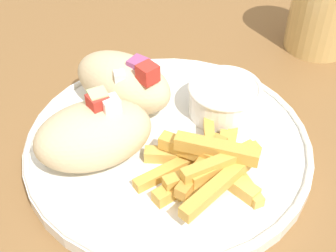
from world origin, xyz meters
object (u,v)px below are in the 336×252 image
pita_sandwich_near (94,134)px  sauce_ramekin (220,96)px  plate (168,145)px  water_glass (323,10)px  fries_pile (209,165)px  pita_sandwich_far (124,82)px

pita_sandwich_near → sauce_ramekin: (0.08, 0.11, -0.01)m
plate → sauce_ramekin: sauce_ramekin is taller
water_glass → sauce_ramekin: bearing=-107.3°
fries_pile → plate: bearing=156.3°
pita_sandwich_far → water_glass: water_glass is taller
pita_sandwich_far → sauce_ramekin: 0.10m
plate → water_glass: (0.09, 0.25, 0.04)m
fries_pile → pita_sandwich_near: bearing=-167.2°
pita_sandwich_near → pita_sandwich_far: same height
pita_sandwich_near → water_glass: size_ratio=1.16×
plate → pita_sandwich_near: bearing=-138.4°
plate → fries_pile: bearing=-23.7°
pita_sandwich_near → sauce_ramekin: size_ratio=1.74×
pita_sandwich_near → sauce_ramekin: pita_sandwich_near is taller
water_glass → fries_pile: bearing=-97.4°
pita_sandwich_near → water_glass: water_glass is taller
plate → pita_sandwich_far: 0.08m
pita_sandwich_near → sauce_ramekin: 0.13m
fries_pile → sauce_ramekin: bearing=105.5°
pita_sandwich_far → fries_pile: 0.13m
pita_sandwich_far → pita_sandwich_near: bearing=-72.7°
pita_sandwich_near → pita_sandwich_far: size_ratio=1.12×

